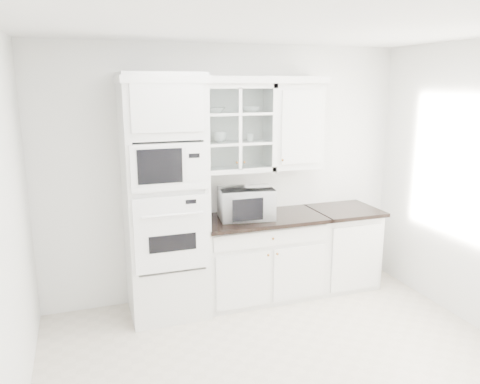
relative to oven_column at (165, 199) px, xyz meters
name	(u,v)px	position (x,y,z in m)	size (l,w,h in m)	color
ground	(294,375)	(0.75, -1.42, -1.19)	(4.00, 3.50, 0.01)	beige
room_shell	(277,150)	(0.75, -0.99, 0.58)	(4.00, 3.50, 2.70)	white
oven_column	(165,199)	(0.00, 0.00, 0.00)	(0.76, 0.68, 2.40)	silver
base_cabinet_run	(261,256)	(1.03, 0.03, -0.74)	(1.32, 0.67, 0.92)	silver
extra_base_cabinet	(341,246)	(2.03, 0.03, -0.74)	(0.72, 0.67, 0.92)	silver
upper_cabinet_glass	(235,128)	(0.78, 0.17, 0.65)	(0.80, 0.33, 0.90)	silver
upper_cabinet_solid	(294,126)	(1.46, 0.17, 0.65)	(0.55, 0.33, 0.90)	silver
crown_molding	(226,80)	(0.68, 0.14, 1.14)	(2.14, 0.38, 0.07)	white
countertop_microwave	(246,203)	(0.85, 0.03, -0.12)	(0.56, 0.46, 0.32)	white
bowl_a	(215,110)	(0.57, 0.18, 0.84)	(0.21, 0.21, 0.05)	white
bowl_b	(251,109)	(0.96, 0.17, 0.84)	(0.19, 0.19, 0.06)	white
cup_a	(220,137)	(0.62, 0.16, 0.56)	(0.14, 0.14, 0.11)	white
cup_b	(250,137)	(0.94, 0.15, 0.55)	(0.09, 0.09, 0.08)	white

